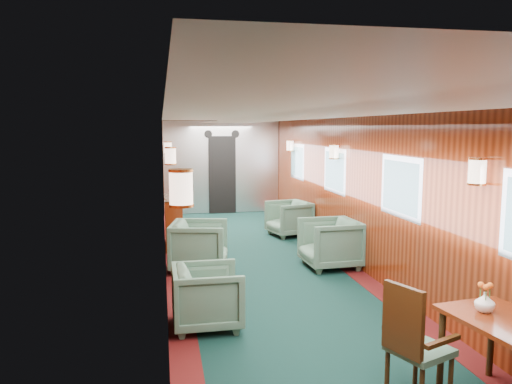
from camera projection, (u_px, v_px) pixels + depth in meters
room at (271, 168)px, 7.10m from camera, size 12.00×12.10×2.40m
bulkhead at (222, 168)px, 12.92m from camera, size 2.98×0.17×2.39m
windows_right at (362, 178)px, 7.64m from camera, size 0.02×8.60×0.80m
wall_sconces at (263, 155)px, 7.63m from camera, size 2.97×7.97×0.25m
dining_table at (506, 333)px, 3.93m from camera, size 0.79×1.04×0.71m
side_chair at (412, 339)px, 3.97m from camera, size 0.56×0.58×1.00m
credenza at (173, 222)px, 9.25m from camera, size 0.33×1.05×1.21m
flower_vase at (485, 302)px, 4.06m from camera, size 0.21×0.21×0.17m
armchair_left_near at (208, 297)px, 5.54m from camera, size 0.77×0.75×0.69m
armchair_left_far at (199, 246)px, 7.76m from camera, size 1.00×0.98×0.78m
armchair_right_near at (330, 243)px, 7.90m from camera, size 0.90×0.87×0.78m
armchair_right_far at (289, 218)px, 10.24m from camera, size 0.95×0.93×0.72m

